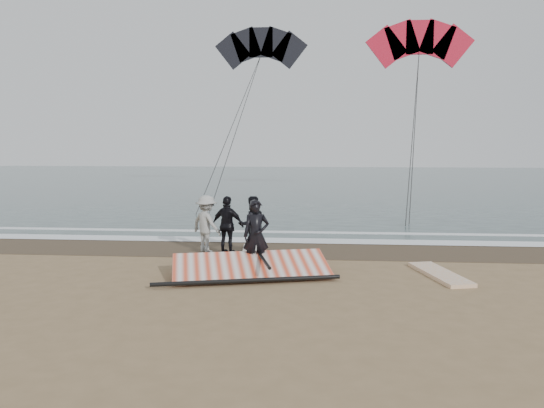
{
  "coord_description": "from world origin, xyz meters",
  "views": [
    {
      "loc": [
        0.79,
        -11.68,
        3.32
      ],
      "look_at": [
        -0.42,
        3.0,
        1.6
      ],
      "focal_mm": 35.0,
      "sensor_mm": 36.0,
      "label": 1
    }
  ],
  "objects_px": {
    "board_cream": "(253,253)",
    "sail_rig": "(250,268)",
    "board_white": "(440,274)",
    "man_main": "(256,235)"
  },
  "relations": [
    {
      "from": "man_main",
      "to": "board_cream",
      "type": "height_order",
      "value": "man_main"
    },
    {
      "from": "man_main",
      "to": "sail_rig",
      "type": "xyz_separation_m",
      "value": [
        -0.11,
        -0.5,
        -0.73
      ]
    },
    {
      "from": "man_main",
      "to": "sail_rig",
      "type": "bearing_deg",
      "value": -114.73
    },
    {
      "from": "board_white",
      "to": "sail_rig",
      "type": "xyz_separation_m",
      "value": [
        -4.75,
        -0.33,
        0.15
      ]
    },
    {
      "from": "board_white",
      "to": "board_cream",
      "type": "height_order",
      "value": "board_cream"
    },
    {
      "from": "board_white",
      "to": "sail_rig",
      "type": "bearing_deg",
      "value": 169.95
    },
    {
      "from": "board_cream",
      "to": "sail_rig",
      "type": "distance_m",
      "value": 2.49
    },
    {
      "from": "board_white",
      "to": "board_cream",
      "type": "xyz_separation_m",
      "value": [
        -4.96,
        2.14,
        0.0
      ]
    },
    {
      "from": "board_white",
      "to": "sail_rig",
      "type": "height_order",
      "value": "sail_rig"
    },
    {
      "from": "board_cream",
      "to": "sail_rig",
      "type": "xyz_separation_m",
      "value": [
        0.21,
        -2.47,
        0.15
      ]
    }
  ]
}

